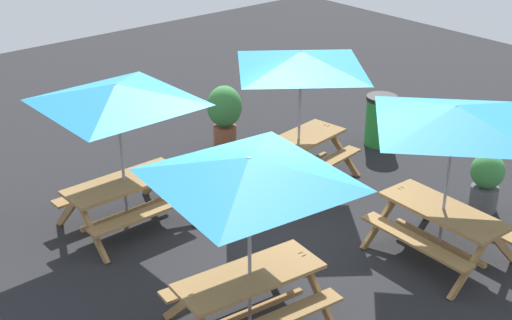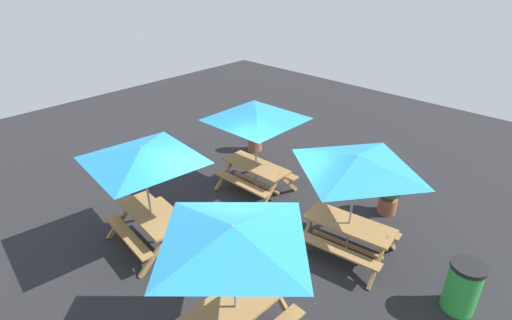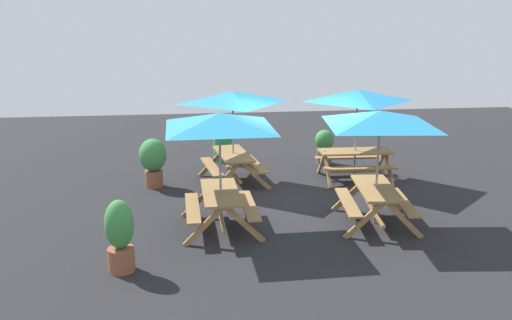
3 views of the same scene
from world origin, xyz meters
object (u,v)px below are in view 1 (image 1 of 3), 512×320
potted_plant_1 (225,112)px  picnic_table_1 (117,105)px  picnic_table_2 (249,183)px  potted_plant_0 (486,180)px  trash_bin_green (380,120)px  picnic_table_3 (301,70)px  picnic_table_0 (454,127)px

potted_plant_1 → picnic_table_1: bearing=25.6°
picnic_table_2 → potted_plant_0: size_ratio=2.91×
trash_bin_green → potted_plant_0: trash_bin_green is taller
picnic_table_3 → trash_bin_green: size_ratio=2.38×
picnic_table_0 → picnic_table_3: size_ratio=1.00×
trash_bin_green → potted_plant_1: size_ratio=0.82×
potted_plant_1 → picnic_table_2: bearing=55.5°
picnic_table_3 → potted_plant_0: (-1.54, 2.69, -1.46)m
trash_bin_green → potted_plant_1: (2.31, -1.86, 0.19)m
picnic_table_1 → picnic_table_3: same height
picnic_table_0 → trash_bin_green: size_ratio=2.38×
potted_plant_0 → picnic_table_2: bearing=-1.4°
picnic_table_0 → picnic_table_2: size_ratio=0.83×
picnic_table_0 → potted_plant_1: size_ratio=1.96×
trash_bin_green → potted_plant_1: bearing=-38.8°
picnic_table_2 → picnic_table_3: same height
picnic_table_3 → potted_plant_0: size_ratio=2.42×
picnic_table_0 → picnic_table_2: same height
potted_plant_0 → potted_plant_1: bearing=-70.7°
picnic_table_3 → trash_bin_green: (-2.23, -0.10, -1.49)m
picnic_table_0 → picnic_table_3: same height
picnic_table_1 → picnic_table_2: bearing=87.1°
picnic_table_1 → potted_plant_1: size_ratio=2.37×
picnic_table_0 → potted_plant_0: size_ratio=2.42×
picnic_table_3 → picnic_table_1: bearing=-17.4°
trash_bin_green → potted_plant_0: (0.69, 2.79, 0.03)m
potted_plant_0 → picnic_table_3: bearing=-60.3°
picnic_table_2 → potted_plant_1: size_ratio=2.36×
picnic_table_1 → potted_plant_0: (-4.64, 3.21, -1.46)m
picnic_table_1 → picnic_table_3: bearing=169.7°
picnic_table_3 → potted_plant_0: 3.43m
picnic_table_1 → trash_bin_green: picnic_table_1 is taller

